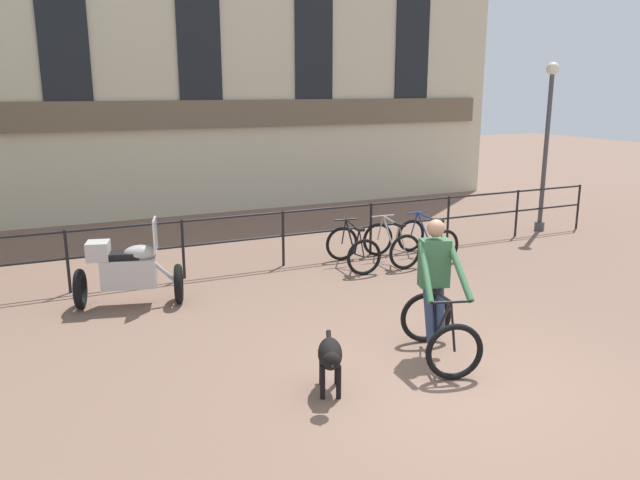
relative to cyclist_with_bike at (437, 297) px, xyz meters
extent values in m
plane|color=#7A5B4C|center=(-0.21, -0.65, -0.76)|extent=(60.00, 60.00, 0.00)
cylinder|color=black|center=(-3.96, 4.55, -0.24)|extent=(0.05, 0.05, 1.05)
cylinder|color=black|center=(-2.08, 4.55, -0.24)|extent=(0.05, 0.05, 1.05)
cylinder|color=black|center=(-0.21, 4.55, -0.24)|extent=(0.05, 0.05, 1.05)
cylinder|color=black|center=(1.67, 4.55, -0.24)|extent=(0.05, 0.05, 1.05)
cylinder|color=black|center=(3.54, 4.55, -0.24)|extent=(0.05, 0.05, 1.05)
cylinder|color=black|center=(5.42, 4.55, -0.24)|extent=(0.05, 0.05, 1.05)
cylinder|color=black|center=(7.29, 4.55, -0.24)|extent=(0.05, 0.05, 1.05)
cylinder|color=black|center=(-0.21, 4.55, 0.26)|extent=(15.00, 0.04, 0.04)
cylinder|color=black|center=(-0.21, 4.55, -0.19)|extent=(15.00, 0.04, 0.04)
cube|color=beige|center=(-0.21, 10.35, 4.26)|extent=(18.00, 0.60, 10.05)
cube|color=brown|center=(-0.21, 9.99, 1.84)|extent=(17.10, 0.12, 0.70)
cube|color=black|center=(2.94, 10.02, 4.76)|extent=(1.10, 0.06, 5.63)
cube|color=black|center=(6.09, 10.02, 4.76)|extent=(1.10, 0.06, 5.63)
torus|color=black|center=(-0.21, -0.66, -0.42)|extent=(0.67, 0.27, 0.68)
torus|color=black|center=(0.12, 0.39, -0.42)|extent=(0.67, 0.27, 0.68)
cylinder|color=black|center=(-0.08, -0.25, -0.19)|extent=(0.18, 0.48, 0.60)
cylinder|color=black|center=(0.02, 0.07, -0.22)|extent=(0.10, 0.23, 0.52)
cylinder|color=black|center=(-0.05, -0.15, 0.07)|extent=(0.23, 0.64, 0.10)
cylinder|color=black|center=(0.06, 0.18, -0.45)|extent=(0.16, 0.43, 0.08)
cylinder|color=black|center=(0.09, 0.28, -0.19)|extent=(0.10, 0.26, 0.47)
cylinder|color=black|center=(-0.18, -0.56, -0.16)|extent=(0.10, 0.22, 0.54)
cylinder|color=black|center=(-0.15, -0.47, 0.10)|extent=(0.47, 0.18, 0.03)
cube|color=black|center=(0.05, 0.16, 0.06)|extent=(0.19, 0.26, 0.05)
cube|color=#33603D|center=(0.05, 0.16, 0.39)|extent=(0.41, 0.32, 0.60)
sphere|color=#A87A5B|center=(0.05, 0.16, 0.83)|extent=(0.22, 0.22, 0.22)
cylinder|color=#33603D|center=(-0.25, -0.09, 0.37)|extent=(0.35, 0.69, 0.60)
cylinder|color=#33603D|center=(0.15, -0.21, 0.37)|extent=(0.23, 0.71, 0.60)
cylinder|color=navy|center=(-0.04, 0.09, -0.25)|extent=(0.17, 0.32, 0.69)
cylinder|color=navy|center=(0.09, 0.05, -0.19)|extent=(0.22, 0.32, 0.58)
ellipsoid|color=black|center=(-1.61, -0.31, -0.32)|extent=(0.46, 0.60, 0.31)
cylinder|color=black|center=(-1.70, -0.50, -0.29)|extent=(0.22, 0.22, 0.18)
sphere|color=black|center=(-1.76, -0.65, -0.23)|extent=(0.19, 0.19, 0.19)
cone|color=black|center=(-1.80, -0.73, -0.25)|extent=(0.14, 0.14, 0.10)
cylinder|color=black|center=(-1.48, -0.01, -0.26)|extent=(0.12, 0.19, 0.11)
cylinder|color=black|center=(-1.76, -0.43, -0.57)|extent=(0.06, 0.06, 0.38)
cylinder|color=black|center=(-1.60, -0.50, -0.57)|extent=(0.06, 0.06, 0.38)
cylinder|color=black|center=(-1.62, -0.12, -0.57)|extent=(0.06, 0.06, 0.38)
cylinder|color=black|center=(-1.47, -0.18, -0.57)|extent=(0.06, 0.06, 0.38)
torus|color=black|center=(-2.45, 3.31, -0.45)|extent=(0.27, 0.63, 0.62)
torus|color=black|center=(-3.86, 3.68, -0.45)|extent=(0.27, 0.63, 0.62)
cube|color=#B7B2AD|center=(-3.16, 3.49, -0.23)|extent=(0.87, 0.59, 0.44)
ellipsoid|color=#B7B2AD|center=(-2.98, 3.44, 0.07)|extent=(0.55, 0.43, 0.24)
cube|color=black|center=(-3.25, 3.52, 0.04)|extent=(0.62, 0.43, 0.10)
cylinder|color=#B2B2B7|center=(-2.63, 3.35, -0.27)|extent=(0.41, 0.16, 0.41)
cube|color=silver|center=(-2.75, 3.38, 0.34)|extent=(0.14, 0.43, 0.50)
cube|color=#B7B2AD|center=(-3.56, 3.60, 0.13)|extent=(0.40, 0.43, 0.28)
torus|color=black|center=(0.96, 4.42, -0.43)|extent=(0.66, 0.12, 0.66)
torus|color=black|center=(0.87, 3.38, -0.43)|extent=(0.66, 0.12, 0.66)
cylinder|color=black|center=(0.92, 4.02, -0.20)|extent=(0.07, 0.47, 0.58)
cylinder|color=black|center=(0.89, 3.70, -0.24)|extent=(0.05, 0.22, 0.51)
cylinder|color=black|center=(0.91, 3.92, 0.05)|extent=(0.09, 0.63, 0.10)
cylinder|color=black|center=(0.88, 3.59, -0.46)|extent=(0.06, 0.42, 0.07)
cylinder|color=black|center=(0.88, 3.49, -0.21)|extent=(0.04, 0.25, 0.46)
cylinder|color=black|center=(0.95, 4.33, -0.18)|extent=(0.04, 0.21, 0.52)
cylinder|color=black|center=(0.94, 4.24, 0.08)|extent=(0.48, 0.07, 0.03)
cube|color=black|center=(0.89, 3.61, 0.03)|extent=(0.14, 0.25, 0.05)
torus|color=black|center=(1.76, 4.43, -0.43)|extent=(0.66, 0.08, 0.66)
torus|color=black|center=(1.73, 3.38, -0.43)|extent=(0.66, 0.08, 0.66)
cylinder|color=#9E998E|center=(1.75, 4.02, -0.20)|extent=(0.05, 0.47, 0.58)
cylinder|color=#9E998E|center=(1.74, 3.70, -0.24)|extent=(0.04, 0.22, 0.51)
cylinder|color=#9E998E|center=(1.74, 3.92, 0.05)|extent=(0.05, 0.63, 0.10)
cylinder|color=#9E998E|center=(1.73, 3.59, -0.46)|extent=(0.04, 0.42, 0.07)
cylinder|color=#9E998E|center=(1.73, 3.49, -0.21)|extent=(0.03, 0.25, 0.46)
cylinder|color=#9E998E|center=(1.76, 4.33, -0.18)|extent=(0.03, 0.21, 0.52)
cylinder|color=#9E998E|center=(1.75, 4.24, 0.08)|extent=(0.48, 0.04, 0.03)
cube|color=black|center=(1.73, 3.61, 0.03)|extent=(0.13, 0.24, 0.05)
torus|color=black|center=(2.54, 4.42, -0.43)|extent=(0.66, 0.10, 0.66)
torus|color=black|center=(2.61, 3.38, -0.43)|extent=(0.66, 0.10, 0.66)
cylinder|color=navy|center=(2.57, 4.02, -0.20)|extent=(0.06, 0.47, 0.58)
cylinder|color=navy|center=(2.59, 3.70, -0.24)|extent=(0.05, 0.22, 0.51)
cylinder|color=navy|center=(2.57, 3.92, 0.05)|extent=(0.07, 0.63, 0.10)
cylinder|color=navy|center=(2.59, 3.59, -0.46)|extent=(0.05, 0.42, 0.07)
cylinder|color=navy|center=(2.60, 3.49, -0.21)|extent=(0.04, 0.25, 0.46)
cylinder|color=navy|center=(2.55, 4.33, -0.18)|extent=(0.04, 0.21, 0.52)
cylinder|color=navy|center=(2.55, 4.24, 0.08)|extent=(0.48, 0.06, 0.03)
cube|color=black|center=(2.59, 3.61, 0.03)|extent=(0.14, 0.25, 0.05)
cylinder|color=#424247|center=(6.34, 4.76, -0.66)|extent=(0.22, 0.22, 0.20)
cylinder|color=#424247|center=(6.34, 4.76, 1.02)|extent=(0.10, 0.10, 3.56)
sphere|color=silver|center=(6.34, 4.76, 2.91)|extent=(0.28, 0.28, 0.28)
camera|label=1|loc=(-4.39, -5.95, 2.50)|focal=35.00mm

